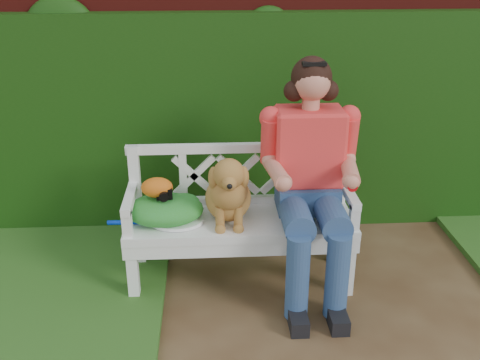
{
  "coord_description": "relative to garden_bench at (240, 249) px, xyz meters",
  "views": [
    {
      "loc": [
        -0.78,
        -2.48,
        2.18
      ],
      "look_at": [
        -0.59,
        0.83,
        0.75
      ],
      "focal_mm": 42.0,
      "sensor_mm": 36.0,
      "label": 1
    }
  ],
  "objects": [
    {
      "name": "ground",
      "position": [
        0.59,
        -0.83,
        -0.24
      ],
      "size": [
        60.0,
        60.0,
        0.0
      ],
      "primitive_type": "plane",
      "color": "#452A17"
    },
    {
      "name": "brick_wall",
      "position": [
        0.59,
        1.07,
        0.86
      ],
      "size": [
        10.0,
        0.3,
        2.2
      ],
      "primitive_type": "cube",
      "color": "#60130E",
      "rests_on": "ground"
    },
    {
      "name": "ivy_hedge",
      "position": [
        0.59,
        0.85,
        0.61
      ],
      "size": [
        10.0,
        0.18,
        1.7
      ],
      "primitive_type": "cube",
      "color": "#183E0D",
      "rests_on": "ground"
    },
    {
      "name": "garden_bench",
      "position": [
        0.0,
        0.0,
        0.0
      ],
      "size": [
        1.61,
        0.69,
        0.48
      ],
      "primitive_type": null,
      "rotation": [
        0.0,
        0.0,
        -0.05
      ],
      "color": "white",
      "rests_on": "ground"
    },
    {
      "name": "seated_woman",
      "position": [
        0.44,
        -0.02,
        0.54
      ],
      "size": [
        0.7,
        0.91,
        1.57
      ],
      "primitive_type": null,
      "rotation": [
        0.0,
        0.0,
        -0.04
      ],
      "color": "red",
      "rests_on": "ground"
    },
    {
      "name": "dog",
      "position": [
        -0.08,
        -0.04,
        0.48
      ],
      "size": [
        0.38,
        0.48,
        0.48
      ],
      "primitive_type": null,
      "rotation": [
        0.0,
        0.0,
        0.15
      ],
      "color": "brown",
      "rests_on": "garden_bench"
    },
    {
      "name": "tennis_racket",
      "position": [
        -0.44,
        -0.06,
        0.26
      ],
      "size": [
        0.68,
        0.35,
        0.03
      ],
      "primitive_type": null,
      "rotation": [
        0.0,
        0.0,
        -0.12
      ],
      "color": "white",
      "rests_on": "garden_bench"
    },
    {
      "name": "green_bag",
      "position": [
        -0.49,
        -0.02,
        0.33
      ],
      "size": [
        0.58,
        0.5,
        0.17
      ],
      "primitive_type": null,
      "rotation": [
        0.0,
        0.0,
        -0.25
      ],
      "color": "green",
      "rests_on": "garden_bench"
    },
    {
      "name": "camera_item",
      "position": [
        -0.49,
        -0.03,
        0.45
      ],
      "size": [
        0.11,
        0.08,
        0.07
      ],
      "primitive_type": "cube",
      "rotation": [
        0.0,
        0.0,
        0.08
      ],
      "color": "black",
      "rests_on": "green_bag"
    },
    {
      "name": "baseball_glove",
      "position": [
        -0.53,
        -0.01,
        0.48
      ],
      "size": [
        0.25,
        0.22,
        0.13
      ],
      "primitive_type": "ellipsoid",
      "rotation": [
        0.0,
        0.0,
        -0.41
      ],
      "color": "#C95D13",
      "rests_on": "green_bag"
    }
  ]
}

